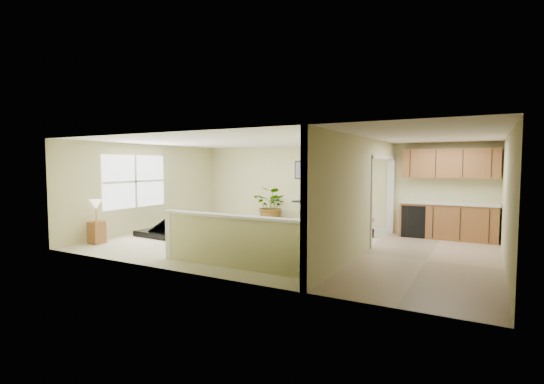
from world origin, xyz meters
The scene contains 20 objects.
floor centered at (0.00, 0.00, 0.00)m, with size 9.00×9.00×0.00m, color beige.
back_wall centered at (0.00, 3.00, 1.25)m, with size 9.00×0.04×2.50m, color #C6C287.
front_wall centered at (0.00, -3.00, 1.25)m, with size 9.00×0.04×2.50m, color #C6C287.
left_wall centered at (-4.50, 0.00, 1.25)m, with size 0.04×6.00×2.50m, color #C6C287.
right_wall centered at (4.50, 0.00, 1.25)m, with size 0.04×6.00×2.50m, color #C6C287.
ceiling centered at (0.00, 0.00, 2.50)m, with size 9.00×6.00×0.04m, color white.
kitchen_vinyl centered at (3.15, 0.00, 0.00)m, with size 2.70×6.00×0.01m, color tan.
interior_partition centered at (1.80, 0.25, 1.22)m, with size 0.18×5.99×2.50m.
pony_half_wall centered at (0.08, -2.30, 0.52)m, with size 3.42×0.22×1.00m.
left_window centered at (-4.49, -0.50, 1.45)m, with size 0.05×2.15×1.45m, color white.
wall_art_left centered at (-0.95, 2.97, 1.75)m, with size 0.48×0.04×0.58m.
wall_mirror centered at (0.30, 2.97, 1.80)m, with size 0.55×0.04×0.55m.
kitchen_cabinets centered at (3.19, 2.73, 0.87)m, with size 2.36×0.65×2.33m.
piano centered at (-3.37, -0.22, 0.59)m, with size 1.81×1.88×1.41m.
piano_bench centered at (-1.51, -0.05, 0.28)m, with size 0.42×0.83×0.55m, color black.
loveseat centered at (-0.05, 2.42, 0.32)m, with size 1.56×1.00×0.84m.
accent_table centered at (-0.79, 2.58, 0.52)m, with size 0.57×0.57×0.82m.
palm_plant centered at (-1.85, 2.65, 0.60)m, with size 1.15×1.01×1.21m.
small_plant centered at (1.45, 2.00, 0.23)m, with size 0.32×0.32×0.53m.
lamp_stand centered at (-4.15, -2.03, 0.45)m, with size 0.32×0.32×1.07m.
Camera 1 is at (4.17, -8.29, 1.92)m, focal length 26.00 mm.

